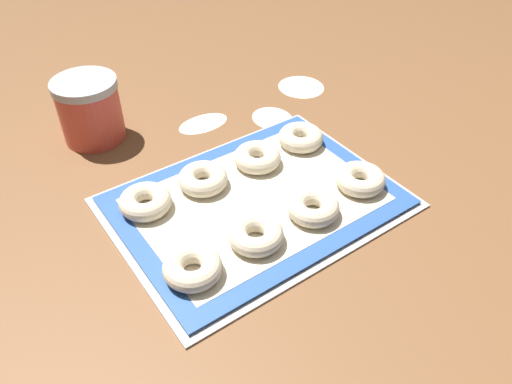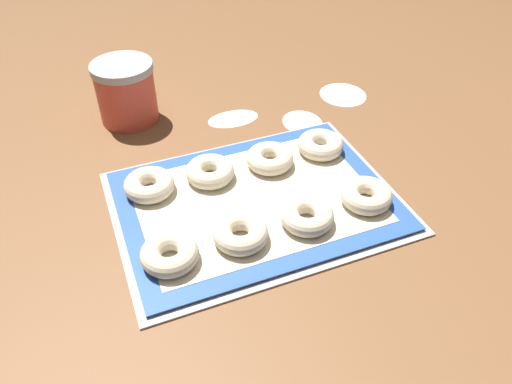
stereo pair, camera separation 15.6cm
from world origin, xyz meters
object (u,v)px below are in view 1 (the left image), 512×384
bagel_front_far_right (360,179)px  bagel_back_far_left (145,202)px  bagel_back_mid_left (203,179)px  bagel_back_mid_right (257,157)px  bagel_front_mid_right (313,207)px  bagel_front_far_left (193,267)px  bagel_front_mid_left (256,235)px  flour_canister (90,110)px  bagel_back_far_right (301,137)px  baking_tray (256,202)px

bagel_front_far_right → bagel_back_far_left: (-0.34, 0.17, 0.00)m
bagel_back_mid_left → bagel_back_mid_right: (0.12, -0.00, 0.00)m
bagel_front_mid_right → bagel_back_mid_right: (0.01, 0.17, 0.00)m
bagel_front_far_left → bagel_front_mid_right: size_ratio=1.00×
bagel_back_far_left → bagel_front_mid_right: bearing=-38.2°
bagel_front_mid_left → flour_canister: 0.46m
bagel_front_mid_left → bagel_back_mid_left: bearing=88.7°
bagel_back_mid_right → bagel_front_far_left: bearing=-144.8°
bagel_back_mid_left → bagel_back_far_right: bearing=0.1°
bagel_back_mid_left → flour_canister: flour_canister is taller
bagel_back_far_left → bagel_back_mid_left: same height
bagel_back_far_left → flour_canister: (0.02, 0.28, 0.04)m
bagel_front_mid_left → bagel_back_mid_right: size_ratio=1.00×
bagel_back_mid_left → flour_canister: size_ratio=0.69×
bagel_back_mid_right → flour_canister: (-0.21, 0.28, 0.04)m
bagel_front_far_right → bagel_back_far_left: bearing=153.8°
bagel_back_far_left → bagel_front_far_left: bearing=-92.5°
bagel_front_mid_right → bagel_back_far_left: (-0.22, 0.18, 0.00)m
bagel_front_mid_left → bagel_back_far_left: (-0.11, 0.17, 0.00)m
bagel_front_far_left → flour_canister: flour_canister is taller
bagel_front_mid_right → bagel_front_far_right: 0.12m
bagel_back_mid_right → flour_canister: flour_canister is taller
bagel_front_mid_right → bagel_back_mid_right: same height
bagel_back_mid_right → bagel_back_mid_left: bearing=178.2°
bagel_back_mid_right → baking_tray: bearing=-126.8°
baking_tray → bagel_back_mid_right: size_ratio=5.48×
bagel_back_far_left → bagel_back_mid_left: size_ratio=1.00×
bagel_front_mid_right → bagel_front_far_right: (0.12, 0.01, 0.00)m
bagel_front_far_right → bagel_back_mid_right: bearing=125.0°
bagel_back_mid_right → bagel_front_mid_left: bearing=-126.2°
bagel_front_far_left → bagel_back_far_right: same height
bagel_front_far_right → bagel_back_far_right: 0.17m
flour_canister → bagel_front_mid_right: bearing=-65.5°
bagel_front_far_left → bagel_front_mid_right: bearing=-0.4°
bagel_front_far_left → bagel_front_mid_right: (0.23, -0.00, 0.00)m
bagel_back_far_right → flour_canister: flour_canister is taller
bagel_back_mid_left → bagel_back_mid_right: 0.12m
bagel_back_far_right → flour_canister: bearing=139.1°
bagel_front_mid_right → bagel_back_mid_right: bearing=88.2°
bagel_back_mid_right → flour_canister: size_ratio=0.69×
bagel_front_mid_right → bagel_back_mid_left: size_ratio=1.00×
bagel_back_mid_left → flour_canister: (-0.09, 0.28, 0.04)m
bagel_back_mid_right → bagel_front_far_right: bearing=-55.0°
bagel_front_mid_right → bagel_back_far_right: same height
baking_tray → bagel_back_far_right: (0.17, 0.09, 0.02)m
baking_tray → bagel_front_mid_right: (0.06, -0.09, 0.02)m
bagel_front_far_left → bagel_back_mid_left: same height
bagel_front_far_left → flour_canister: bearing=86.8°
bagel_front_far_right → bagel_back_mid_left: bearing=144.4°
bagel_front_mid_right → flour_canister: (-0.21, 0.45, 0.04)m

